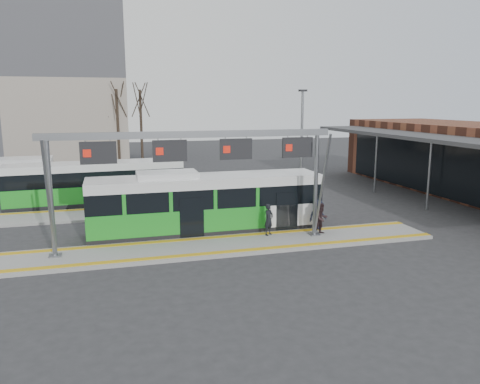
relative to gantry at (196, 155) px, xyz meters
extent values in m
plane|color=#2D2D30|center=(0.35, -0.25, -4.30)|extent=(120.00, 120.00, 0.00)
cube|color=gray|center=(0.35, -0.25, -4.22)|extent=(22.00, 3.00, 0.15)
cube|color=gray|center=(-3.65, 7.75, -4.22)|extent=(20.00, 3.00, 0.15)
cube|color=gold|center=(0.35, 0.90, -4.14)|extent=(22.00, 0.35, 0.02)
cube|color=gold|center=(0.35, -1.40, -4.14)|extent=(22.00, 0.35, 0.02)
cube|color=gold|center=(-3.65, 8.90, -4.14)|extent=(20.00, 0.35, 0.02)
cylinder|color=slate|center=(-6.15, 0.05, -1.62)|extent=(0.20, 0.20, 5.05)
cube|color=slate|center=(-6.15, 0.05, -4.12)|extent=(0.50, 0.50, 0.06)
cylinder|color=slate|center=(-6.15, -0.65, -1.62)|extent=(0.12, 1.46, 4.90)
cylinder|color=slate|center=(5.85, 0.05, -1.62)|extent=(0.20, 0.20, 5.05)
cube|color=slate|center=(5.85, 0.05, -4.12)|extent=(0.50, 0.50, 0.06)
cylinder|color=slate|center=(5.85, -0.65, -1.62)|extent=(0.12, 1.46, 4.90)
cube|color=slate|center=(-0.15, 0.05, 0.90)|extent=(13.00, 0.25, 0.30)
cube|color=black|center=(-4.15, 0.05, 0.20)|extent=(1.50, 0.12, 0.95)
cube|color=red|center=(-4.60, -0.02, 0.20)|extent=(0.32, 0.02, 0.32)
cube|color=black|center=(-1.15, 0.05, 0.20)|extent=(1.50, 0.12, 0.95)
cube|color=red|center=(-1.60, -0.02, 0.20)|extent=(0.32, 0.02, 0.32)
cube|color=black|center=(1.85, 0.05, 0.20)|extent=(1.50, 0.12, 0.95)
cube|color=red|center=(1.40, -0.02, 0.20)|extent=(0.32, 0.02, 0.32)
cube|color=black|center=(4.85, 0.05, 0.20)|extent=(1.50, 0.12, 0.95)
cube|color=red|center=(4.40, -0.02, 0.20)|extent=(0.32, 0.02, 0.32)
cube|color=black|center=(18.15, 3.75, -2.30)|extent=(0.15, 28.00, 3.60)
cube|color=#3F3F42|center=(16.85, 3.75, 0.00)|extent=(4.00, 30.00, 0.25)
cylinder|color=slate|center=(15.15, 3.75, -2.15)|extent=(0.14, 0.14, 4.30)
cylinder|color=slate|center=(15.15, 9.75, -2.15)|extent=(0.14, 0.14, 4.30)
cube|color=#9F9385|center=(-13.65, 35.75, 4.70)|extent=(24.00, 12.00, 18.00)
cube|color=black|center=(0.94, 2.47, -4.13)|extent=(11.75, 2.50, 0.34)
cube|color=#209325|center=(0.94, 2.47, -3.39)|extent=(11.75, 2.50, 1.13)
cube|color=black|center=(0.94, 2.47, -2.34)|extent=(11.75, 2.43, 0.98)
cube|color=white|center=(0.94, 2.47, -1.61)|extent=(11.75, 2.50, 0.49)
cube|color=orange|center=(6.80, 2.48, -1.71)|extent=(0.05, 1.75, 0.27)
cube|color=white|center=(-1.02, 2.47, -1.22)|extent=(2.94, 1.75, 0.29)
cylinder|color=black|center=(-3.17, 1.37, -3.81)|extent=(0.98, 0.29, 0.98)
cylinder|color=black|center=(-3.17, 3.57, -3.81)|extent=(0.98, 0.29, 0.98)
cylinder|color=black|center=(4.47, 1.38, -3.81)|extent=(0.98, 0.29, 0.98)
cylinder|color=black|center=(4.46, 3.57, -3.81)|extent=(0.98, 0.29, 0.98)
cube|color=black|center=(-4.62, 10.99, -4.14)|extent=(11.21, 3.06, 0.32)
cube|color=#209325|center=(-4.62, 10.99, -3.45)|extent=(11.21, 3.06, 1.06)
cube|color=black|center=(-4.62, 10.99, -2.45)|extent=(11.21, 2.99, 0.92)
cube|color=white|center=(-4.62, 10.99, -1.76)|extent=(11.21, 3.06, 0.46)
cylinder|color=black|center=(-8.42, 9.72, -3.84)|extent=(0.94, 0.34, 0.92)
cylinder|color=black|center=(-8.55, 11.77, -3.84)|extent=(0.94, 0.34, 0.92)
cylinder|color=black|center=(-1.23, 10.18, -3.84)|extent=(0.94, 0.34, 0.92)
cylinder|color=black|center=(-1.36, 12.23, -3.84)|extent=(0.94, 0.34, 0.92)
cylinder|color=black|center=(-9.66, 12.72, -3.82)|extent=(0.97, 0.34, 0.96)
cylinder|color=black|center=(-9.77, 14.87, -3.82)|extent=(0.97, 0.34, 0.96)
imported|color=black|center=(3.67, 0.64, -3.37)|extent=(0.68, 0.63, 1.56)
imported|color=#2F1F21|center=(6.24, 0.11, -3.37)|extent=(0.89, 0.78, 1.56)
imported|color=black|center=(6.37, 0.80, -3.36)|extent=(1.13, 0.79, 1.59)
cylinder|color=#382B21|center=(-2.70, 29.69, -0.35)|extent=(0.28, 0.28, 7.90)
cylinder|color=#382B21|center=(-0.26, 30.96, -0.36)|extent=(0.28, 0.28, 7.88)
cylinder|color=slate|center=(7.90, 6.69, -0.65)|extent=(0.16, 0.16, 7.29)
cube|color=black|center=(7.90, 6.69, 2.99)|extent=(0.50, 0.25, 0.12)
camera|label=1|loc=(-3.71, -20.41, 2.31)|focal=35.00mm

